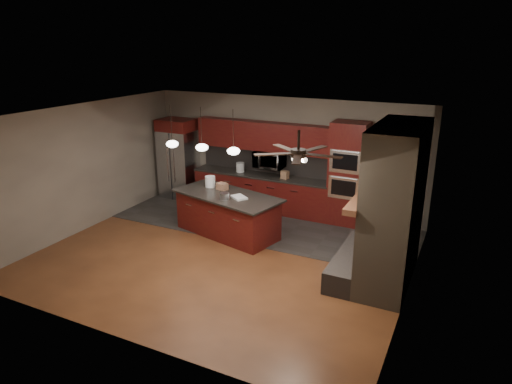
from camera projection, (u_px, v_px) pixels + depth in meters
The scene contains 22 objects.
ground at pixel (225, 255), 9.13m from camera, with size 7.00×7.00×0.00m, color brown.
ceiling at pixel (222, 115), 8.24m from camera, with size 7.00×6.00×0.02m, color white.
back_wall at pixel (284, 154), 11.24m from camera, with size 7.00×0.02×2.80m, color gray.
right_wall at pixel (415, 218), 7.23m from camera, with size 0.02×6.00×2.80m, color gray.
left_wall at pixel (87, 167), 10.13m from camera, with size 0.02×6.00×2.80m, color gray.
slate_tile_patch at pixel (263, 223), 10.66m from camera, with size 7.00×2.40×0.01m, color #2E2B29.
fireplace_column at pixel (389, 211), 7.79m from camera, with size 1.30×2.10×2.80m.
back_cabinetry at pixel (262, 174), 11.38m from camera, with size 3.59×0.64×2.20m.
oven_tower at pixel (348, 174), 10.34m from camera, with size 0.80×0.63×2.38m.
microwave at pixel (270, 159), 11.17m from camera, with size 0.73×0.41×0.50m, color silver.
refrigerator at pixel (178, 159), 12.23m from camera, with size 0.91×0.75×2.12m.
kitchen_island at pixel (227, 214), 9.97m from camera, with size 2.59×1.64×0.92m.
white_bucket at pixel (210, 182), 10.30m from camera, with size 0.23×0.23×0.25m, color white.
paint_can at pixel (225, 196), 9.53m from camera, with size 0.19×0.19×0.13m, color #A0A0A4.
paint_tray at pixel (239, 197), 9.60m from camera, with size 0.35×0.24×0.03m, color silver.
cardboard_box at pixel (222, 186), 10.13m from camera, with size 0.23×0.17×0.15m, color #8C6048.
counter_bucket at pixel (240, 167), 11.55m from camera, with size 0.21×0.21×0.23m, color silver.
counter_box at pixel (285, 175), 11.00m from camera, with size 0.17×0.13×0.19m, color #936A4C.
pendant_left at pixel (172, 144), 9.78m from camera, with size 0.26×0.26×0.92m.
pendant_center at pixel (202, 147), 9.47m from camera, with size 0.26×0.26×0.92m.
pendant_right at pixel (234, 151), 9.16m from camera, with size 0.26×0.26×0.92m.
ceiling_fan at pixel (298, 153), 6.92m from camera, with size 1.27×1.33×0.41m.
Camera 1 is at (4.18, -7.15, 4.08)m, focal length 32.00 mm.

